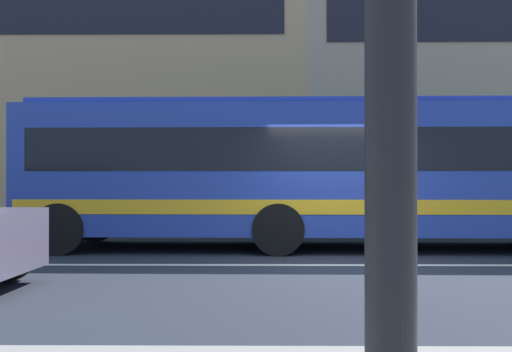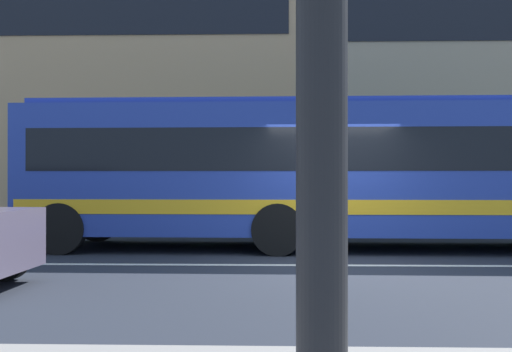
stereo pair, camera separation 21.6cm
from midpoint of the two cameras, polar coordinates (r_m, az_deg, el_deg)
ground_plane at (r=9.78m, az=9.11°, el=-8.92°), size 160.00×160.00×0.00m
lane_centre_line at (r=9.78m, az=9.11°, el=-8.90°), size 60.00×0.16×0.01m
hedge_row_far at (r=15.63m, az=7.91°, el=-3.54°), size 14.37×1.10×1.15m
apartment_block_left at (r=25.58m, az=-16.75°, el=11.81°), size 18.65×8.14×13.62m
transit_bus at (r=11.93m, az=6.30°, el=0.79°), size 11.98×2.73×3.06m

